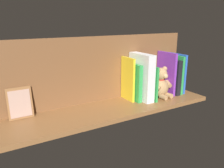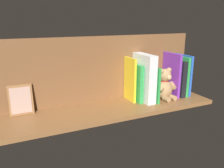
# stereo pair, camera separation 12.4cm
# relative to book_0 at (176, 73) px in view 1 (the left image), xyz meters

# --- Properties ---
(ground_plane) EXTENTS (1.16, 0.30, 0.02)m
(ground_plane) POSITION_rel_book_0_xyz_m (0.51, 0.04, -0.14)
(ground_plane) COLOR brown
(shelf_back_panel) EXTENTS (1.16, 0.02, 0.37)m
(shelf_back_panel) POSITION_rel_book_0_xyz_m (0.51, -0.09, 0.06)
(shelf_back_panel) COLOR brown
(shelf_back_panel) RESTS_ON ground_plane
(book_0) EXTENTS (0.02, 0.16, 0.25)m
(book_0) POSITION_rel_book_0_xyz_m (0.00, 0.00, 0.00)
(book_0) COLOR blue
(book_0) RESTS_ON ground_plane
(book_1) EXTENTS (0.02, 0.16, 0.24)m
(book_1) POSITION_rel_book_0_xyz_m (0.02, 0.00, -0.00)
(book_1) COLOR green
(book_1) RESTS_ON ground_plane
(book_2) EXTENTS (0.03, 0.17, 0.22)m
(book_2) POSITION_rel_book_0_xyz_m (0.06, 0.00, -0.01)
(book_2) COLOR black
(book_2) RESTS_ON ground_plane
(book_3) EXTENTS (0.02, 0.16, 0.26)m
(book_3) POSITION_rel_book_0_xyz_m (0.09, 0.00, 0.01)
(book_3) COLOR purple
(book_3) RESTS_ON ground_plane
(teddy_bear) EXTENTS (0.15, 0.13, 0.19)m
(teddy_bear) POSITION_rel_book_0_xyz_m (0.17, 0.04, -0.04)
(teddy_bear) COLOR tan
(teddy_bear) RESTS_ON ground_plane
(book_4) EXTENTS (0.01, 0.19, 0.20)m
(book_4) POSITION_rel_book_0_xyz_m (0.25, 0.02, -0.02)
(book_4) COLOR green
(book_4) RESTS_ON ground_plane
(dictionary_thick_white) EXTENTS (0.05, 0.19, 0.27)m
(dictionary_thick_white) POSITION_rel_book_0_xyz_m (0.29, 0.01, 0.01)
(dictionary_thick_white) COLOR white
(dictionary_thick_white) RESTS_ON ground_plane
(book_5) EXTENTS (0.03, 0.15, 0.22)m
(book_5) POSITION_rel_book_0_xyz_m (0.34, -0.01, -0.02)
(book_5) COLOR green
(book_5) RESTS_ON ground_plane
(book_6) EXTENTS (0.02, 0.12, 0.25)m
(book_6) POSITION_rel_book_0_xyz_m (0.37, -0.02, 0.00)
(book_6) COLOR yellow
(book_6) RESTS_ON ground_plane
(picture_frame_leaning) EXTENTS (0.12, 0.04, 0.15)m
(picture_frame_leaning) POSITION_rel_book_0_xyz_m (0.96, -0.06, -0.05)
(picture_frame_leaning) COLOR brown
(picture_frame_leaning) RESTS_ON ground_plane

